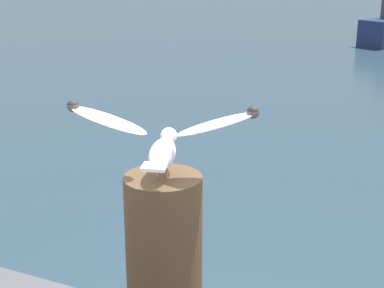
% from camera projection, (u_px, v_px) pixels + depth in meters
% --- Properties ---
extents(seagull, '(0.66, 0.39, 0.27)m').
position_uv_depth(seagull, '(162.00, 140.00, 2.05)').
color(seagull, '#C67260').
rests_on(seagull, mooring_post).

